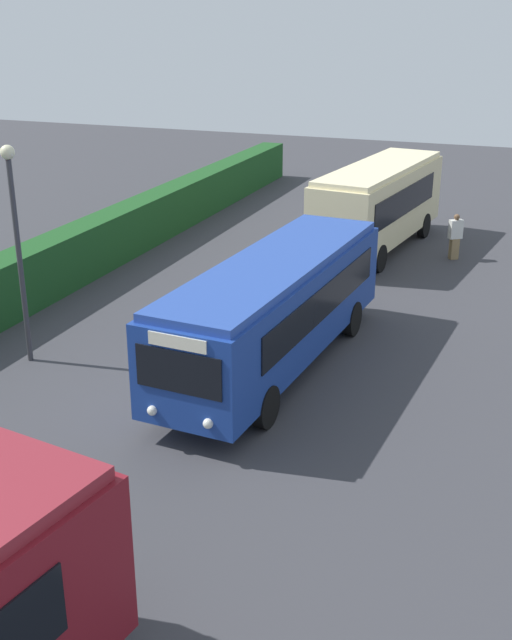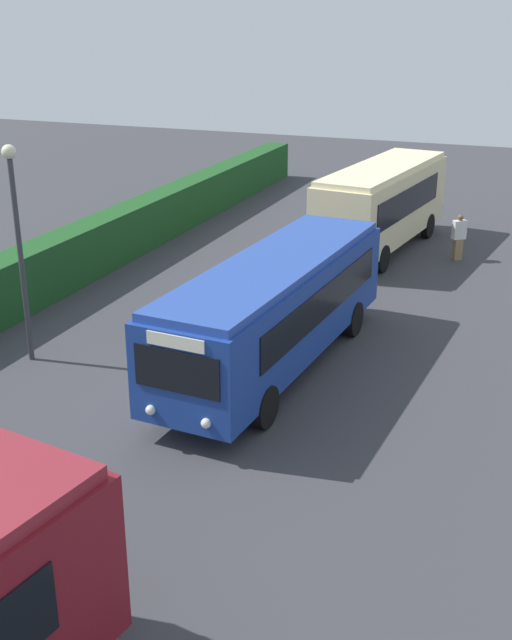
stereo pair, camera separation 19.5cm
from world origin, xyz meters
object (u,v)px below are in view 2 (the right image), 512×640
bus_blue (275,306)px  lamppost (18,231)px  bus_cream (382,202)px  person_center (459,236)px  person_left (178,341)px

bus_blue → lamppost: bearing=-69.0°
bus_cream → person_center: bus_cream is taller
bus_blue → person_left: (-1.26, 2.17, -0.80)m
bus_blue → person_left: bearing=-55.8°
bus_cream → person_left: bus_cream is taller
person_left → bus_cream: bearing=124.4°
bus_blue → person_center: size_ratio=5.76×
bus_blue → person_center: bearing=169.5°
person_left → lamppost: (-0.64, 4.10, 2.64)m
person_center → lamppost: 16.64m
bus_blue → person_left: bus_blue is taller
bus_blue → bus_cream: (11.86, -0.03, 0.17)m
bus_blue → bus_cream: 11.86m
person_left → person_center: 13.90m
person_left → lamppost: size_ratio=0.31×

